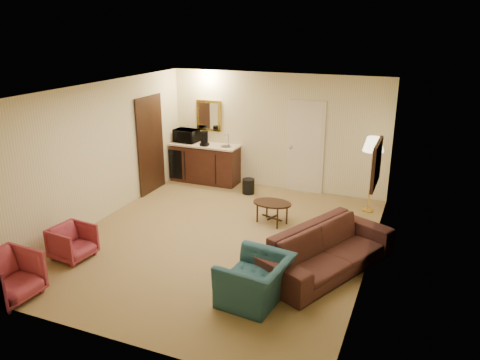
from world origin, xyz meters
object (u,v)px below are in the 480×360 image
object	(u,v)px
teal_armchair	(255,273)
floor_lamp	(371,175)
rose_chair_near	(72,241)
microwave	(186,134)
wetbar_cabinet	(205,163)
sofa	(328,243)
coffee_maker	(204,139)
coffee_table	(272,213)
rose_chair_far	(8,275)
waste_bin	(248,186)

from	to	relation	value
teal_armchair	floor_lamp	distance (m)	4.01
rose_chair_near	microwave	size ratio (longest dim) A/B	1.10
wetbar_cabinet	sofa	bearing A→B (deg)	-40.52
floor_lamp	coffee_maker	world-z (taller)	floor_lamp
rose_chair_near	teal_armchair	bearing A→B (deg)	-84.85
coffee_maker	teal_armchair	bearing A→B (deg)	-62.43
teal_armchair	wetbar_cabinet	bearing A→B (deg)	-139.96
coffee_maker	coffee_table	bearing A→B (deg)	-42.61
wetbar_cabinet	microwave	bearing A→B (deg)	175.88
wetbar_cabinet	coffee_table	xyz separation A→B (m)	(2.25, -1.72, -0.25)
wetbar_cabinet	coffee_maker	distance (m)	0.64
teal_armchair	microwave	world-z (taller)	microwave
rose_chair_far	microwave	size ratio (longest dim) A/B	1.32
coffee_table	microwave	size ratio (longest dim) A/B	1.33
rose_chair_near	microwave	xyz separation A→B (m)	(-0.23, 4.29, 0.80)
coffee_table	wetbar_cabinet	bearing A→B (deg)	142.60
coffee_table	coffee_maker	xyz separation A→B (m)	(-2.20, 1.60, 0.87)
sofa	floor_lamp	distance (m)	2.70
wetbar_cabinet	waste_bin	bearing A→B (deg)	-16.80
wetbar_cabinet	coffee_table	distance (m)	2.84
teal_armchair	floor_lamp	size ratio (longest dim) A/B	0.62
wetbar_cabinet	teal_armchair	distance (m)	5.16
rose_chair_near	microwave	distance (m)	4.37
coffee_table	teal_armchair	bearing A→B (deg)	-76.35
sofa	rose_chair_far	xyz separation A→B (m)	(-3.85, -2.44, -0.09)
rose_chair_far	coffee_table	world-z (taller)	rose_chair_far
teal_armchair	rose_chair_near	xyz separation A→B (m)	(-3.14, 0.03, -0.12)
coffee_table	coffee_maker	world-z (taller)	coffee_maker
coffee_table	coffee_maker	size ratio (longest dim) A/B	2.22
rose_chair_near	waste_bin	bearing A→B (deg)	-15.63
wetbar_cabinet	floor_lamp	world-z (taller)	floor_lamp
wetbar_cabinet	rose_chair_near	world-z (taller)	wetbar_cabinet
rose_chair_far	waste_bin	size ratio (longest dim) A/B	2.17
sofa	waste_bin	xyz separation A→B (m)	(-2.35, 2.70, -0.29)
sofa	waste_bin	size ratio (longest dim) A/B	6.96
rose_chair_far	sofa	bearing A→B (deg)	-54.63
floor_lamp	waste_bin	world-z (taller)	floor_lamp
wetbar_cabinet	coffee_table	bearing A→B (deg)	-37.40
sofa	coffee_maker	xyz separation A→B (m)	(-3.55, 2.96, 0.63)
wetbar_cabinet	rose_chair_near	xyz separation A→B (m)	(-0.27, -4.25, -0.16)
sofa	teal_armchair	distance (m)	1.41
teal_armchair	rose_chair_far	xyz separation A→B (m)	(-3.12, -1.24, -0.05)
sofa	rose_chair_near	bearing A→B (deg)	131.77
sofa	coffee_table	world-z (taller)	sofa
waste_bin	rose_chair_far	bearing A→B (deg)	-106.23
floor_lamp	waste_bin	xyz separation A→B (m)	(-2.60, 0.03, -0.60)
wetbar_cabinet	floor_lamp	distance (m)	3.88
rose_chair_near	floor_lamp	bearing A→B (deg)	-41.27
waste_bin	sofa	bearing A→B (deg)	-48.94
sofa	waste_bin	distance (m)	3.59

